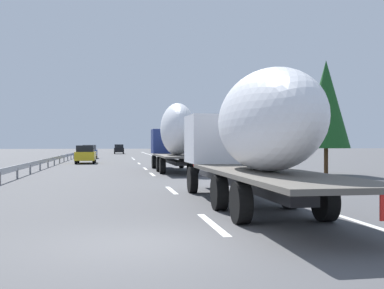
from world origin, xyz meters
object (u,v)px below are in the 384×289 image
truck_trailing (252,132)px  car_blue_sedan (90,152)px  truck_lead (175,135)px  car_yellow_coupe (86,154)px  car_black_suv (119,149)px  road_sign (179,142)px

truck_trailing → car_blue_sedan: (49.45, 7.44, -1.41)m
truck_lead → car_yellow_coupe: 16.75m
car_black_suv → road_sign: size_ratio=1.47×
truck_lead → car_blue_sedan: truck_lead is taller
truck_trailing → road_sign: 39.35m
car_black_suv → truck_lead: bearing=-176.7°
truck_trailing → car_yellow_coupe: 34.49m
truck_lead → car_yellow_coupe: bearing=24.9°
truck_trailing → road_sign: size_ratio=4.46×
car_blue_sedan → car_yellow_coupe: (-15.71, -0.42, 0.00)m
car_blue_sedan → road_sign: bearing=-134.1°
car_blue_sedan → truck_trailing: bearing=-171.4°
truck_lead → truck_trailing: 18.63m
truck_trailing → truck_lead: bearing=0.0°
car_blue_sedan → car_yellow_coupe: size_ratio=1.01×
car_blue_sedan → road_sign: size_ratio=1.55×
truck_trailing → car_yellow_coupe: (33.74, 7.02, -1.41)m
car_blue_sedan → road_sign: 14.73m
road_sign → car_blue_sedan: bearing=45.9°
truck_lead → truck_trailing: (-18.63, -0.00, -0.26)m
truck_lead → car_blue_sedan: (30.82, 7.44, -1.67)m
car_yellow_coupe → road_sign: 11.58m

